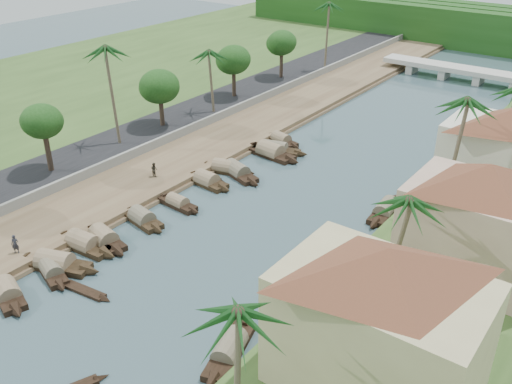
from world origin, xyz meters
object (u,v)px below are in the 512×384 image
Objects in this scene: sampan_1 at (8,293)px; person_near at (15,244)px; building_near at (380,319)px; bridge at (462,71)px.

person_near is (-4.00, 3.57, 1.27)m from sampan_1.
sampan_1 is 4.14× the size of person_near.
building_near is 8.36× the size of person_near.
sampan_1 is at bearing -81.01° from person_near.
building_near is 32.71m from person_near.
person_near is (-32.09, -4.28, -4.70)m from building_near.
bridge is 1.89× the size of building_near.
bridge is at bearing 41.27° from person_near.
sampan_1 is (-28.09, -7.85, -5.97)m from building_near.
sampan_1 is at bearing -164.38° from building_near.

